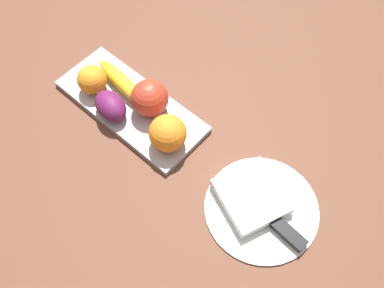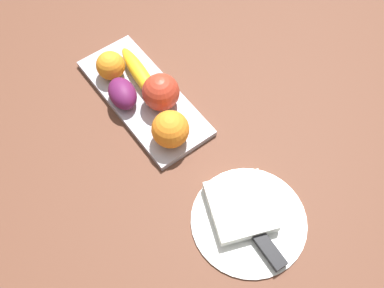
{
  "view_description": "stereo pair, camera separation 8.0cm",
  "coord_description": "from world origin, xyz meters",
  "px_view_note": "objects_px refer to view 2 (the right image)",
  "views": [
    {
      "loc": [
        -0.45,
        0.32,
        0.74
      ],
      "look_at": [
        -0.18,
        0.02,
        0.04
      ],
      "focal_mm": 39.86,
      "sensor_mm": 36.0,
      "label": 1
    },
    {
      "loc": [
        -0.5,
        0.26,
        0.74
      ],
      "look_at": [
        -0.18,
        0.02,
        0.04
      ],
      "focal_mm": 39.86,
      "sensor_mm": 36.0,
      "label": 2
    }
  ],
  "objects_px": {
    "orange_near_banana": "(111,66)",
    "dinner_plate": "(249,220)",
    "banana": "(141,75)",
    "knife": "(260,238)",
    "fruit_tray": "(144,97)",
    "apple": "(162,91)",
    "grape_bunch": "(123,94)",
    "folded_napkin": "(240,206)",
    "orange_near_apple": "(170,129)"
  },
  "relations": [
    {
      "from": "orange_near_banana",
      "to": "dinner_plate",
      "type": "relative_size",
      "value": 0.29
    },
    {
      "from": "banana",
      "to": "dinner_plate",
      "type": "relative_size",
      "value": 0.81
    },
    {
      "from": "knife",
      "to": "fruit_tray",
      "type": "bearing_deg",
      "value": 3.11
    },
    {
      "from": "dinner_plate",
      "to": "apple",
      "type": "bearing_deg",
      "value": -4.28
    },
    {
      "from": "grape_bunch",
      "to": "folded_napkin",
      "type": "bearing_deg",
      "value": -173.1
    },
    {
      "from": "fruit_tray",
      "to": "knife",
      "type": "bearing_deg",
      "value": 178.65
    },
    {
      "from": "banana",
      "to": "folded_napkin",
      "type": "relative_size",
      "value": 1.43
    },
    {
      "from": "fruit_tray",
      "to": "orange_near_apple",
      "type": "xyz_separation_m",
      "value": [
        -0.12,
        0.02,
        0.04
      ]
    },
    {
      "from": "orange_near_banana",
      "to": "grape_bunch",
      "type": "relative_size",
      "value": 0.78
    },
    {
      "from": "banana",
      "to": "folded_napkin",
      "type": "xyz_separation_m",
      "value": [
        -0.35,
        0.02,
        -0.01
      ]
    },
    {
      "from": "folded_napkin",
      "to": "dinner_plate",
      "type": "bearing_deg",
      "value": 180.0
    },
    {
      "from": "dinner_plate",
      "to": "folded_napkin",
      "type": "distance_m",
      "value": 0.03
    },
    {
      "from": "banana",
      "to": "orange_near_apple",
      "type": "relative_size",
      "value": 2.3
    },
    {
      "from": "apple",
      "to": "banana",
      "type": "distance_m",
      "value": 0.08
    },
    {
      "from": "folded_napkin",
      "to": "apple",
      "type": "bearing_deg",
      "value": -4.69
    },
    {
      "from": "dinner_plate",
      "to": "folded_napkin",
      "type": "xyz_separation_m",
      "value": [
        0.03,
        0.0,
        0.01
      ]
    },
    {
      "from": "orange_near_apple",
      "to": "dinner_plate",
      "type": "bearing_deg",
      "value": -175.88
    },
    {
      "from": "orange_near_banana",
      "to": "folded_napkin",
      "type": "xyz_separation_m",
      "value": [
        -0.4,
        -0.02,
        -0.03
      ]
    },
    {
      "from": "apple",
      "to": "folded_napkin",
      "type": "height_order",
      "value": "apple"
    },
    {
      "from": "orange_near_banana",
      "to": "fruit_tray",
      "type": "bearing_deg",
      "value": -165.3
    },
    {
      "from": "orange_near_banana",
      "to": "dinner_plate",
      "type": "bearing_deg",
      "value": -177.01
    },
    {
      "from": "apple",
      "to": "grape_bunch",
      "type": "xyz_separation_m",
      "value": [
        0.05,
        0.06,
        -0.01
      ]
    },
    {
      "from": "orange_near_apple",
      "to": "knife",
      "type": "bearing_deg",
      "value": -178.5
    },
    {
      "from": "apple",
      "to": "folded_napkin",
      "type": "bearing_deg",
      "value": 175.31
    },
    {
      "from": "fruit_tray",
      "to": "apple",
      "type": "bearing_deg",
      "value": -151.15
    },
    {
      "from": "dinner_plate",
      "to": "folded_napkin",
      "type": "bearing_deg",
      "value": 0.0
    },
    {
      "from": "orange_near_banana",
      "to": "folded_napkin",
      "type": "height_order",
      "value": "orange_near_banana"
    },
    {
      "from": "fruit_tray",
      "to": "orange_near_apple",
      "type": "relative_size",
      "value": 4.46
    },
    {
      "from": "fruit_tray",
      "to": "grape_bunch",
      "type": "height_order",
      "value": "grape_bunch"
    },
    {
      "from": "grape_bunch",
      "to": "apple",
      "type": "bearing_deg",
      "value": -130.48
    },
    {
      "from": "banana",
      "to": "knife",
      "type": "bearing_deg",
      "value": 2.95
    },
    {
      "from": "grape_bunch",
      "to": "knife",
      "type": "height_order",
      "value": "grape_bunch"
    },
    {
      "from": "orange_near_banana",
      "to": "dinner_plate",
      "type": "xyz_separation_m",
      "value": [
        -0.43,
        -0.02,
        -0.04
      ]
    },
    {
      "from": "fruit_tray",
      "to": "knife",
      "type": "distance_m",
      "value": 0.38
    },
    {
      "from": "orange_near_banana",
      "to": "knife",
      "type": "distance_m",
      "value": 0.47
    },
    {
      "from": "orange_near_banana",
      "to": "apple",
      "type": "bearing_deg",
      "value": -160.41
    },
    {
      "from": "fruit_tray",
      "to": "orange_near_apple",
      "type": "height_order",
      "value": "orange_near_apple"
    },
    {
      "from": "banana",
      "to": "orange_near_banana",
      "type": "bearing_deg",
      "value": -131.13
    },
    {
      "from": "banana",
      "to": "dinner_plate",
      "type": "xyz_separation_m",
      "value": [
        -0.38,
        0.02,
        -0.03
      ]
    },
    {
      "from": "orange_near_banana",
      "to": "grape_bunch",
      "type": "height_order",
      "value": "orange_near_banana"
    },
    {
      "from": "fruit_tray",
      "to": "dinner_plate",
      "type": "relative_size",
      "value": 1.56
    },
    {
      "from": "banana",
      "to": "knife",
      "type": "height_order",
      "value": "banana"
    },
    {
      "from": "orange_near_banana",
      "to": "knife",
      "type": "relative_size",
      "value": 0.34
    },
    {
      "from": "fruit_tray",
      "to": "apple",
      "type": "height_order",
      "value": "apple"
    },
    {
      "from": "fruit_tray",
      "to": "folded_napkin",
      "type": "bearing_deg",
      "value": 180.0
    },
    {
      "from": "orange_near_banana",
      "to": "folded_napkin",
      "type": "relative_size",
      "value": 0.52
    },
    {
      "from": "grape_bunch",
      "to": "orange_near_banana",
      "type": "bearing_deg",
      "value": -13.39
    },
    {
      "from": "fruit_tray",
      "to": "banana",
      "type": "xyz_separation_m",
      "value": [
        0.04,
        -0.02,
        0.02
      ]
    },
    {
      "from": "orange_near_banana",
      "to": "knife",
      "type": "height_order",
      "value": "orange_near_banana"
    },
    {
      "from": "dinner_plate",
      "to": "knife",
      "type": "distance_m",
      "value": 0.04
    }
  ]
}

